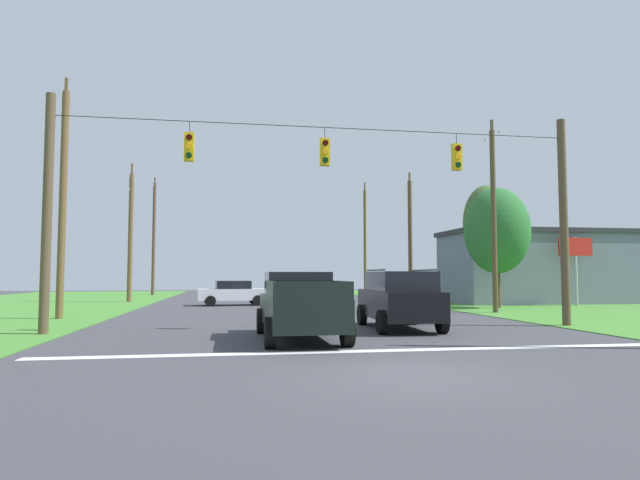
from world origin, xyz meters
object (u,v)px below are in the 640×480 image
overhead_signal_span (326,207)px  tree_roadside_far_right (497,231)px  tree_roadside_right (487,223)px  utility_pole_mid_right (494,217)px  suv_black (399,298)px  utility_pole_distant_left (154,237)px  roadside_store (539,267)px  pickup_truck (300,306)px  utility_pole_distant_right (130,234)px  utility_pole_far_right (410,237)px  utility_pole_far_left (63,201)px  utility_pole_near_left (365,238)px  distant_car_crossing_white (233,293)px

overhead_signal_span → tree_roadside_far_right: 15.49m
tree_roadside_right → utility_pole_mid_right: bearing=-114.4°
suv_black → utility_pole_distant_left: (-12.90, 34.11, 4.34)m
tree_roadside_far_right → roadside_store: (5.85, 5.38, -1.93)m
pickup_truck → suv_black: size_ratio=1.11×
tree_roadside_right → tree_roadside_far_right: 5.08m
utility_pole_mid_right → utility_pole_distant_right: bearing=144.4°
overhead_signal_span → utility_pole_far_right: utility_pole_far_right is taller
utility_pole_far_right → tree_roadside_right: utility_pole_far_right is taller
pickup_truck → suv_black: suv_black is taller
utility_pole_far_right → utility_pole_far_left: utility_pole_far_left is taller
utility_pole_near_left → suv_black: bearing=-102.3°
overhead_signal_span → roadside_store: size_ratio=1.45×
utility_pole_distant_right → tree_roadside_right: 24.31m
overhead_signal_span → suv_black: bearing=-1.0°
utility_pole_far_right → tree_roadside_right: size_ratio=1.22×
tree_roadside_right → roadside_store: tree_roadside_right is taller
suv_black → roadside_store: 21.67m
utility_pole_distant_right → roadside_store: (27.62, -5.45, -2.27)m
utility_pole_distant_left → utility_pole_distant_right: bearing=-89.1°
utility_pole_near_left → utility_pole_far_left: 34.73m
tree_roadside_right → overhead_signal_span: bearing=-131.9°
tree_roadside_far_right → pickup_truck: bearing=-135.5°
distant_car_crossing_white → tree_roadside_far_right: 16.15m
suv_black → utility_pole_mid_right: size_ratio=0.50×
suv_black → utility_pole_distant_left: utility_pole_distant_left is taller
utility_pole_far_right → utility_pole_mid_right: bearing=-90.5°
utility_pole_mid_right → utility_pole_distant_right: (-19.84, 14.23, -0.03)m
utility_pole_far_left → tree_roadside_far_right: (21.97, 3.94, -0.67)m
utility_pole_mid_right → suv_black: bearing=-136.1°
pickup_truck → utility_pole_distant_right: utility_pole_distant_right is taller
utility_pole_far_right → tree_roadside_far_right: utility_pole_far_right is taller
utility_pole_far_right → tree_roadside_far_right: 9.82m
utility_pole_mid_right → utility_pole_far_left: (-20.04, -0.55, 0.30)m
distant_car_crossing_white → utility_pole_near_left: (13.12, 18.47, 4.76)m
tree_roadside_right → utility_pole_far_right: bearing=125.7°
pickup_truck → utility_pole_distant_left: size_ratio=0.49×
utility_pole_mid_right → tree_roadside_right: (3.67, 8.08, 0.51)m
pickup_truck → utility_pole_distant_right: bearing=110.8°
overhead_signal_span → distant_car_crossing_white: 16.55m
utility_pole_distant_right → roadside_store: bearing=-11.2°
utility_pole_mid_right → utility_pole_distant_right: size_ratio=1.00×
utility_pole_far_right → overhead_signal_span: bearing=-116.3°
utility_pole_near_left → tree_roadside_right: (3.31, -19.47, -0.28)m
pickup_truck → utility_pole_near_left: size_ratio=0.48×
utility_pole_mid_right → tree_roadside_far_right: bearing=60.3°
utility_pole_near_left → utility_pole_far_left: bearing=-126.0°
utility_pole_distant_left → tree_roadside_right: size_ratio=1.42×
pickup_truck → utility_pole_near_left: (11.28, 36.77, 4.58)m
utility_pole_mid_right → roadside_store: utility_pole_mid_right is taller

